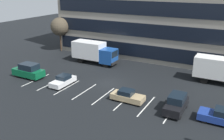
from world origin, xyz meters
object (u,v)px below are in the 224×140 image
box_truck_yellow (222,70)px  sedan_white (63,81)px  sedan_navy (222,117)px  suv_black (176,104)px  suv_forest (29,71)px  sedan_tan (127,96)px  box_truck_blue (94,52)px  bare_tree (60,27)px

box_truck_yellow → sedan_white: (-18.67, -10.76, -1.36)m
box_truck_yellow → sedan_navy: 11.19m
suv_black → sedan_white: bearing=-179.9°
sedan_white → suv_forest: 6.30m
sedan_tan → sedan_navy: sedan_navy is taller
sedan_white → suv_black: 15.36m
box_truck_blue → sedan_tan: bearing=-43.1°
sedan_white → box_truck_yellow: bearing=30.0°
box_truck_blue → bare_tree: bearing=159.9°
sedan_tan → box_truck_yellow: bearing=50.8°
sedan_navy → sedan_white: bearing=179.2°
box_truck_blue → sedan_navy: (21.56, -10.60, -1.33)m
box_truck_yellow → sedan_tan: (-8.98, -11.02, -1.36)m
suv_black → sedan_tan: bearing=-177.1°
sedan_navy → sedan_tan: bearing=179.9°
box_truck_yellow → suv_forest: size_ratio=1.64×
bare_tree → suv_forest: bearing=-68.4°
suv_forest → bare_tree: 15.70m
sedan_white → suv_forest: bearing=-179.3°
box_truck_yellow → sedan_tan: 14.28m
box_truck_yellow → suv_black: (-3.31, -10.74, -1.10)m
bare_tree → box_truck_yellow: bearing=-6.2°
sedan_navy → bare_tree: 35.16m
sedan_navy → suv_forest: bearing=179.5°
box_truck_blue → sedan_navy: 24.06m
box_truck_blue → suv_black: (16.96, -10.29, -1.14)m
sedan_navy → bare_tree: size_ratio=0.65×
suv_forest → bare_tree: size_ratio=0.70×
suv_black → bare_tree: size_ratio=0.63×
box_truck_yellow → suv_black: 11.29m
box_truck_yellow → sedan_tan: bearing=-129.2°
suv_black → suv_forest: 21.64m
box_truck_yellow → bare_tree: 30.85m
sedan_navy → suv_forest: size_ratio=0.92×
suv_black → sedan_navy: 4.61m
suv_forest → sedan_tan: bearing=-0.7°
bare_tree → box_truck_blue: bearing=-20.1°
box_truck_yellow → sedan_white: size_ratio=1.97×
box_truck_blue → sedan_tan: 15.54m
box_truck_yellow → box_truck_blue: box_truck_blue is taller
sedan_tan → suv_black: (5.67, 0.29, 0.26)m
box_truck_blue → suv_black: size_ratio=1.88×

